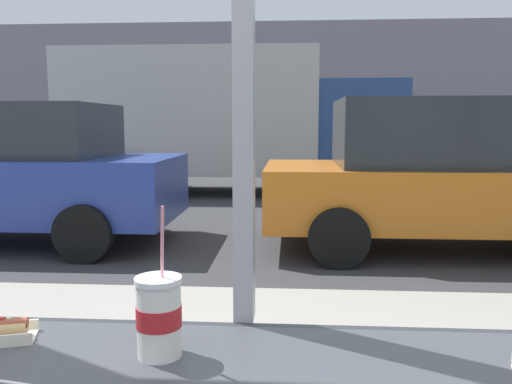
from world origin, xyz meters
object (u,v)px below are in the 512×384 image
object	(u,v)px
parked_car_orange	(439,175)
box_truck	(225,117)
soda_cup_right	(159,315)
parked_car_blue	(12,173)

from	to	relation	value
parked_car_orange	box_truck	bearing A→B (deg)	122.87
box_truck	soda_cup_right	bearing A→B (deg)	-83.59
parked_car_orange	box_truck	distance (m)	5.87
soda_cup_right	parked_car_blue	bearing A→B (deg)	121.73
soda_cup_right	parked_car_blue	xyz separation A→B (m)	(-3.20, 5.17, -0.21)
soda_cup_right	parked_car_orange	bearing A→B (deg)	68.56
soda_cup_right	box_truck	distance (m)	10.14
soda_cup_right	parked_car_blue	size ratio (longest dim) A/B	0.08
parked_car_orange	parked_car_blue	bearing A→B (deg)	180.00
soda_cup_right	box_truck	size ratio (longest dim) A/B	0.05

